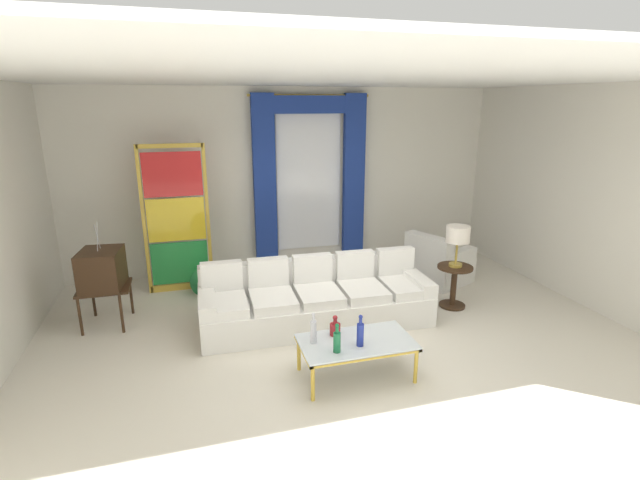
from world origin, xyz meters
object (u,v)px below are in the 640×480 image
object	(u,v)px
vintage_tv	(102,271)
table_lamp_brass	(458,236)
peacock_figurine	(206,283)
bottle_blue_decanter	(313,331)
stained_glass_divider	(177,222)
round_side_table	(454,283)
bottle_crystal_tall	(337,341)
armchair_white	(437,264)
bottle_ruby_flask	(335,328)
bottle_amber_squat	(360,333)
coffee_table	(356,344)
couch_white_long	(315,300)

from	to	relation	value
vintage_tv	table_lamp_brass	bearing A→B (deg)	-9.27
peacock_figurine	vintage_tv	bearing A→B (deg)	-157.31
bottle_blue_decanter	stained_glass_divider	bearing A→B (deg)	114.17
vintage_tv	round_side_table	world-z (taller)	vintage_tv
bottle_crystal_tall	armchair_white	size ratio (longest dim) A/B	0.28
bottle_ruby_flask	peacock_figurine	bearing A→B (deg)	117.24
bottle_blue_decanter	bottle_ruby_flask	bearing A→B (deg)	20.44
bottle_amber_squat	bottle_ruby_flask	world-z (taller)	bottle_amber_squat
bottle_ruby_flask	armchair_white	distance (m)	3.11
coffee_table	armchair_white	size ratio (longest dim) A/B	1.09
vintage_tv	bottle_crystal_tall	bearing A→B (deg)	-42.35
bottle_ruby_flask	table_lamp_brass	bearing A→B (deg)	27.74
armchair_white	stained_glass_divider	bearing A→B (deg)	168.89
round_side_table	couch_white_long	bearing A→B (deg)	177.82
bottle_blue_decanter	round_side_table	distance (m)	2.64
coffee_table	bottle_ruby_flask	distance (m)	0.28
bottle_amber_squat	round_side_table	bearing A→B (deg)	35.82
armchair_white	peacock_figurine	bearing A→B (deg)	174.45
bottle_blue_decanter	armchair_white	size ratio (longest dim) A/B	0.31
coffee_table	armchair_white	world-z (taller)	armchair_white
armchair_white	peacock_figurine	distance (m)	3.59
couch_white_long	vintage_tv	world-z (taller)	vintage_tv
bottle_amber_squat	bottle_ruby_flask	distance (m)	0.34
couch_white_long	coffee_table	size ratio (longest dim) A/B	2.53
bottle_crystal_tall	peacock_figurine	xyz separation A→B (m)	(-1.13, 2.71, -0.31)
coffee_table	stained_glass_divider	bearing A→B (deg)	120.19
bottle_ruby_flask	stained_glass_divider	xyz separation A→B (m)	(-1.56, 2.79, 0.57)
bottle_amber_squat	vintage_tv	bearing A→B (deg)	141.30
vintage_tv	table_lamp_brass	distance (m)	4.63
couch_white_long	bottle_blue_decanter	world-z (taller)	couch_white_long
bottle_crystal_tall	couch_white_long	bearing A→B (deg)	82.40
table_lamp_brass	armchair_white	bearing A→B (deg)	73.68
couch_white_long	coffee_table	bearing A→B (deg)	-87.46
bottle_crystal_tall	stained_glass_divider	world-z (taller)	stained_glass_divider
bottle_blue_decanter	peacock_figurine	world-z (taller)	bottle_blue_decanter
stained_glass_divider	table_lamp_brass	xyz separation A→B (m)	(3.64, -1.69, -0.03)
bottle_crystal_tall	bottle_amber_squat	bearing A→B (deg)	11.65
armchair_white	round_side_table	distance (m)	0.97
armchair_white	stained_glass_divider	distance (m)	4.06
coffee_table	table_lamp_brass	distance (m)	2.39
coffee_table	table_lamp_brass	bearing A→B (deg)	33.77
stained_glass_divider	armchair_white	bearing A→B (deg)	-11.11
vintage_tv	stained_glass_divider	bearing A→B (deg)	45.75
coffee_table	table_lamp_brass	size ratio (longest dim) A/B	2.04
stained_glass_divider	bottle_amber_squat	bearing A→B (deg)	-60.64
bottle_amber_squat	armchair_white	bearing A→B (deg)	46.55
armchair_white	round_side_table	bearing A→B (deg)	-106.32
bottle_amber_squat	stained_glass_divider	world-z (taller)	stained_glass_divider
bottle_amber_squat	table_lamp_brass	size ratio (longest dim) A/B	0.59
armchair_white	table_lamp_brass	xyz separation A→B (m)	(-0.27, -0.92, 0.74)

